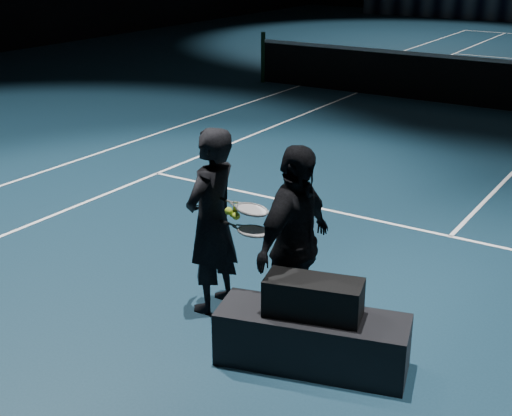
{
  "coord_description": "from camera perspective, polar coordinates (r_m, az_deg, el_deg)",
  "views": [
    {
      "loc": [
        2.05,
        -13.52,
        3.03
      ],
      "look_at": [
        -0.79,
        -9.08,
        1.03
      ],
      "focal_mm": 50.0,
      "sensor_mm": 36.0,
      "label": 1
    }
  ],
  "objects": [
    {
      "name": "racket_bag",
      "position": [
        5.27,
        4.62,
        -7.14
      ],
      "size": [
        0.77,
        0.48,
        0.28
      ],
      "primitive_type": "cube",
      "rotation": [
        0.0,
        0.0,
        0.26
      ],
      "color": "black",
      "rests_on": "player_bench"
    },
    {
      "name": "bag_signature",
      "position": [
        5.15,
        3.79,
        -7.83
      ],
      "size": [
        0.32,
        0.09,
        0.09
      ],
      "primitive_type": "cube",
      "rotation": [
        0.0,
        0.0,
        0.26
      ],
      "color": "white",
      "rests_on": "racket_bag"
    },
    {
      "name": "player_b",
      "position": [
        5.51,
        3.1,
        -3.05
      ],
      "size": [
        0.42,
        0.96,
        1.61
      ],
      "primitive_type": "imported",
      "rotation": [
        0.0,
        0.0,
        1.54
      ],
      "color": "black",
      "rests_on": "floor"
    },
    {
      "name": "racket_upper",
      "position": [
        5.72,
        -0.33,
        -0.12
      ],
      "size": [
        0.68,
        0.24,
        0.1
      ],
      "primitive_type": null,
      "rotation": [
        0.0,
        0.1,
        -0.02
      ],
      "color": "black",
      "rests_on": "player_b"
    },
    {
      "name": "player_a",
      "position": [
        6.0,
        -3.57,
        -1.03
      ],
      "size": [
        0.39,
        0.59,
        1.61
      ],
      "primitive_type": "imported",
      "rotation": [
        0.0,
        0.0,
        -1.58
      ],
      "color": "black",
      "rests_on": "floor"
    },
    {
      "name": "player_bench",
      "position": [
        5.44,
        4.51,
        -10.46
      ],
      "size": [
        1.5,
        0.83,
        0.43
      ],
      "primitive_type": "cube",
      "rotation": [
        0.0,
        0.0,
        0.26
      ],
      "color": "black",
      "rests_on": "floor"
    },
    {
      "name": "net_post_left",
      "position": [
        16.13,
        0.57,
        11.96
      ],
      "size": [
        0.1,
        0.1,
        1.1
      ],
      "primitive_type": "cylinder",
      "color": "black",
      "rests_on": "floor"
    },
    {
      "name": "racket_lower",
      "position": [
        5.72,
        -0.18,
        -1.87
      ],
      "size": [
        0.7,
        0.28,
        0.03
      ],
      "primitive_type": null,
      "rotation": [
        0.0,
        0.0,
        -0.09
      ],
      "color": "black",
      "rests_on": "player_a"
    },
    {
      "name": "tennis_balls",
      "position": [
        5.8,
        -1.67,
        -0.38
      ],
      "size": [
        0.12,
        0.1,
        0.12
      ],
      "primitive_type": null,
      "color": "#A7DD2E",
      "rests_on": "racket_upper"
    }
  ]
}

